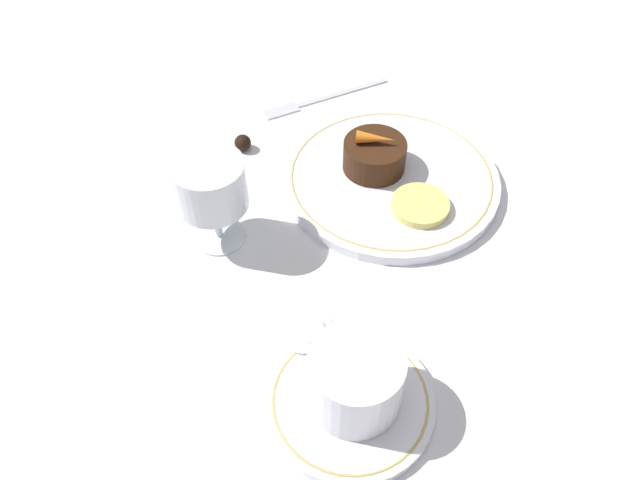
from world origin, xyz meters
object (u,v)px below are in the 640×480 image
Objects in this scene: coffee_cup at (355,378)px; dessert_cake at (374,156)px; fork at (313,101)px; wine_glass at (211,189)px; dinner_plate at (391,179)px.

coffee_cup is 0.32m from dessert_cake.
dessert_cake reaches higher than fork.
wine_glass reaches higher than fork.
coffee_cup is 1.44× the size of dessert_cake.
coffee_cup is at bearing 148.54° from dessert_cake.
wine_glass reaches higher than coffee_cup.
fork is (0.44, -0.16, -0.04)m from coffee_cup.
coffee_cup is 0.57× the size of fork.
coffee_cup is 0.26m from wine_glass.
fork is at bearing -19.93° from coffee_cup.
dessert_cake is (0.02, 0.01, 0.02)m from dinner_plate.
dessert_cake is (0.02, -0.21, -0.04)m from wine_glass.
dessert_cake is at bearing 29.76° from dinner_plate.
dinner_plate is 0.31m from coffee_cup.
dinner_plate is 2.42× the size of wine_glass.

